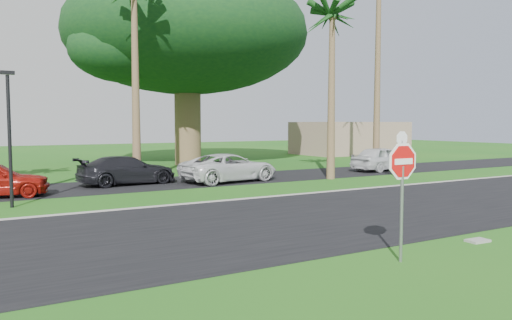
{
  "coord_description": "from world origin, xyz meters",
  "views": [
    {
      "loc": [
        -7.22,
        -10.33,
        2.88
      ],
      "look_at": [
        0.11,
        2.36,
        1.8
      ],
      "focal_mm": 35.0,
      "sensor_mm": 36.0,
      "label": 1
    }
  ],
  "objects": [
    {
      "name": "ground",
      "position": [
        0.0,
        0.0,
        0.0
      ],
      "size": [
        120.0,
        120.0,
        0.0
      ],
      "primitive_type": "plane",
      "color": "#1A5916",
      "rests_on": "ground"
    },
    {
      "name": "road",
      "position": [
        0.0,
        2.0,
        0.01
      ],
      "size": [
        120.0,
        8.0,
        0.02
      ],
      "primitive_type": "cube",
      "color": "black",
      "rests_on": "ground"
    },
    {
      "name": "parking_strip",
      "position": [
        0.0,
        12.5,
        0.01
      ],
      "size": [
        120.0,
        5.0,
        0.02
      ],
      "primitive_type": "cube",
      "color": "black",
      "rests_on": "ground"
    },
    {
      "name": "curb",
      "position": [
        0.0,
        6.05,
        0.03
      ],
      "size": [
        120.0,
        0.12,
        0.06
      ],
      "primitive_type": "cube",
      "color": "gray",
      "rests_on": "ground"
    },
    {
      "name": "stop_sign_near",
      "position": [
        0.5,
        -3.0,
        1.77
      ],
      "size": [
        1.05,
        0.07,
        2.62
      ],
      "color": "gray",
      "rests_on": "ground"
    },
    {
      "name": "stop_sign_far",
      "position": [
        12.0,
        8.0,
        1.77
      ],
      "size": [
        1.05,
        0.07,
        2.62
      ],
      "rotation": [
        0.0,
        0.0,
        3.14
      ],
      "color": "gray",
      "rests_on": "ground"
    },
    {
      "name": "palm_right_near",
      "position": [
        9.0,
        10.0,
        8.19
      ],
      "size": [
        5.0,
        5.0,
        9.5
      ],
      "color": "brown",
      "rests_on": "ground"
    },
    {
      "name": "canopy_tree",
      "position": [
        6.0,
        22.0,
        8.95
      ],
      "size": [
        16.5,
        16.5,
        13.12
      ],
      "color": "brown",
      "rests_on": "ground"
    },
    {
      "name": "streetlight_right",
      "position": [
        -6.0,
        8.5,
        2.65
      ],
      "size": [
        0.45,
        0.25,
        4.64
      ],
      "color": "black",
      "rests_on": "ground"
    },
    {
      "name": "building_far",
      "position": [
        24.0,
        26.0,
        1.5
      ],
      "size": [
        10.0,
        6.0,
        3.0
      ],
      "primitive_type": "cube",
      "color": "gray",
      "rests_on": "ground"
    },
    {
      "name": "car_dark",
      "position": [
        -0.81,
        12.83,
        0.67
      ],
      "size": [
        4.74,
        2.26,
        1.33
      ],
      "primitive_type": "imported",
      "rotation": [
        0.0,
        0.0,
        1.66
      ],
      "color": "black",
      "rests_on": "ground"
    },
    {
      "name": "car_minivan",
      "position": [
        3.86,
        11.46,
        0.69
      ],
      "size": [
        5.24,
        3.0,
        1.38
      ],
      "primitive_type": "imported",
      "rotation": [
        0.0,
        0.0,
        1.72
      ],
      "color": "silver",
      "rests_on": "ground"
    },
    {
      "name": "car_pickup",
      "position": [
        14.4,
        11.86,
        0.73
      ],
      "size": [
        4.5,
        2.33,
        1.46
      ],
      "primitive_type": "imported",
      "rotation": [
        0.0,
        0.0,
        1.72
      ],
      "color": "silver",
      "rests_on": "ground"
    },
    {
      "name": "utility_slab",
      "position": [
        3.43,
        -2.68,
        0.03
      ],
      "size": [
        0.57,
        0.38,
        0.06
      ],
      "primitive_type": "cube",
      "rotation": [
        0.0,
        0.0,
        -0.06
      ],
      "color": "gray",
      "rests_on": "ground"
    }
  ]
}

